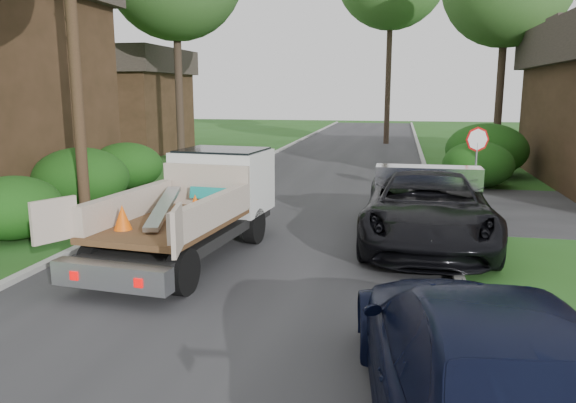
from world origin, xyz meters
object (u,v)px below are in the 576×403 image
(black_pickup, at_px, (427,207))
(navy_suv, at_px, (482,366))
(stop_sign, at_px, (477,150))
(utility_pole, at_px, (72,26))
(house_left_far, at_px, (115,99))
(flatbed_truck, at_px, (204,198))

(black_pickup, relative_size, navy_suv, 1.09)
(stop_sign, bearing_deg, black_pickup, -109.57)
(utility_pole, xyz_separation_m, navy_suv, (9.28, -8.19, -4.35))
(house_left_far, relative_size, black_pickup, 1.21)
(utility_pole, bearing_deg, flatbed_truck, -25.50)
(stop_sign, distance_m, utility_pole, 11.91)
(black_pickup, distance_m, navy_suv, 7.71)
(house_left_far, bearing_deg, black_pickup, -45.66)
(house_left_far, distance_m, black_pickup, 24.56)
(stop_sign, xyz_separation_m, utility_pole, (-10.68, -4.02, 3.40))
(stop_sign, relative_size, utility_pole, 0.25)
(utility_pole, distance_m, house_left_far, 18.93)
(flatbed_truck, distance_m, navy_suv, 8.08)
(house_left_far, distance_m, navy_suv, 30.66)
(black_pickup, bearing_deg, navy_suv, -87.50)
(navy_suv, bearing_deg, flatbed_truck, -57.26)
(stop_sign, relative_size, black_pickup, 0.40)
(flatbed_truck, bearing_deg, utility_pole, 160.35)
(flatbed_truck, bearing_deg, navy_suv, -44.57)
(utility_pole, distance_m, black_pickup, 10.06)
(flatbed_truck, bearing_deg, stop_sign, 48.36)
(stop_sign, relative_size, navy_suv, 0.43)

